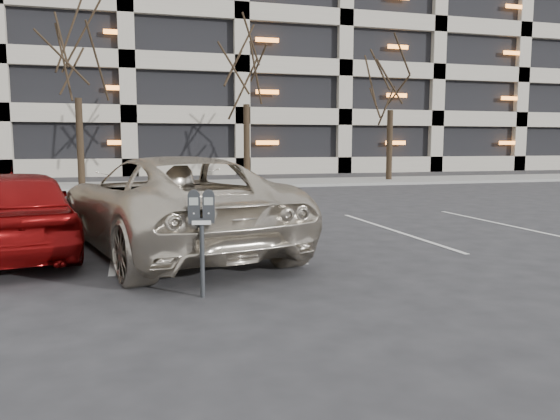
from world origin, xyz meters
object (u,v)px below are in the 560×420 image
Objects in this scene: car_red at (14,212)px; tree_b at (76,42)px; parking_meter at (201,217)px; suv_silver at (170,204)px; tree_c at (246,54)px; tree_d at (391,66)px.

tree_b is at bearing -102.47° from car_red.
suv_silver is (-0.15, 2.95, -0.15)m from parking_meter.
tree_b reaches higher than car_red.
tree_c is 1.26× the size of suv_silver.
tree_c is at bearing -121.20° from suv_silver.
tree_d is 19.22m from suv_silver.
tree_b reaches higher than tree_d.
parking_meter is at bearing -81.39° from tree_b.
suv_silver is at bearing -80.28° from tree_b.
tree_c is 16.78m from car_red.
tree_d is 1.78× the size of car_red.
parking_meter is 0.29× the size of car_red.
tree_d is at bearing 0.00° from tree_b.
car_red is at bearing -89.69° from tree_b.
tree_d is at bearing 66.81° from parking_meter.
tree_b reaches higher than suv_silver.
suv_silver is (-4.48, -14.69, -4.90)m from tree_c.
tree_c is (7.00, 0.00, -0.20)m from tree_b.
tree_d is 6.08× the size of parking_meter.
tree_d reaches higher than suv_silver.
car_red is (0.08, -14.45, -5.18)m from tree_b.
tree_b is 7.00m from tree_c.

